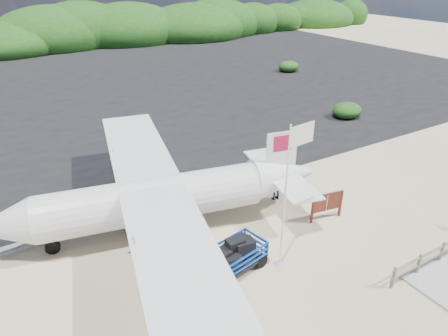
# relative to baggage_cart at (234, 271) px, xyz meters

# --- Properties ---
(ground) EXTENTS (160.00, 160.00, 0.00)m
(ground) POSITION_rel_baggage_cart_xyz_m (1.75, 1.08, 0.00)
(ground) COLOR beige
(asphalt_apron) EXTENTS (90.00, 50.00, 0.04)m
(asphalt_apron) POSITION_rel_baggage_cart_xyz_m (1.75, 31.08, 0.00)
(asphalt_apron) COLOR #B2B2B2
(asphalt_apron) RESTS_ON ground
(lagoon) EXTENTS (9.00, 7.00, 0.40)m
(lagoon) POSITION_rel_baggage_cart_xyz_m (-7.25, 2.58, 0.00)
(lagoon) COLOR #B2B2B2
(lagoon) RESTS_ON ground
(vegetation_band) EXTENTS (124.00, 8.00, 4.40)m
(vegetation_band) POSITION_rel_baggage_cart_xyz_m (1.75, 56.08, 0.00)
(vegetation_band) COLOR #B2B2B2
(vegetation_band) RESTS_ON ground
(fence) EXTENTS (6.40, 2.00, 1.10)m
(fence) POSITION_rel_baggage_cart_xyz_m (7.75, -3.92, 0.00)
(fence) COLOR #B2B2B2
(fence) RESTS_ON ground
(baggage_cart) EXTENTS (3.08, 2.14, 1.40)m
(baggage_cart) POSITION_rel_baggage_cart_xyz_m (0.00, 0.00, 0.00)
(baggage_cart) COLOR #0C40B6
(baggage_cart) RESTS_ON ground
(flagpole) EXTENTS (1.29, 0.64, 6.21)m
(flagpole) POSITION_rel_baggage_cart_xyz_m (1.87, -0.62, 0.00)
(flagpole) COLOR white
(flagpole) RESTS_ON ground
(signboard) EXTENTS (1.83, 0.46, 1.50)m
(signboard) POSITION_rel_baggage_cart_xyz_m (5.84, 0.89, 0.00)
(signboard) COLOR #5C271A
(signboard) RESTS_ON ground
(crew_a) EXTENTS (0.84, 0.68, 1.98)m
(crew_a) POSITION_rel_baggage_cart_xyz_m (-0.31, 2.98, 0.99)
(crew_a) COLOR #111241
(crew_a) RESTS_ON ground
(crew_b) EXTENTS (0.91, 0.83, 1.52)m
(crew_b) POSITION_rel_baggage_cart_xyz_m (-0.65, 3.24, 0.76)
(crew_b) COLOR #111241
(crew_b) RESTS_ON ground
(crew_c) EXTENTS (0.97, 0.53, 1.57)m
(crew_c) POSITION_rel_baggage_cart_xyz_m (4.89, 3.64, 0.79)
(crew_c) COLOR #111241
(crew_c) RESTS_ON ground
(aircraft_large) EXTENTS (21.25, 21.25, 5.41)m
(aircraft_large) POSITION_rel_baggage_cart_xyz_m (14.82, 20.44, 0.00)
(aircraft_large) COLOR #B2B2B2
(aircraft_large) RESTS_ON ground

